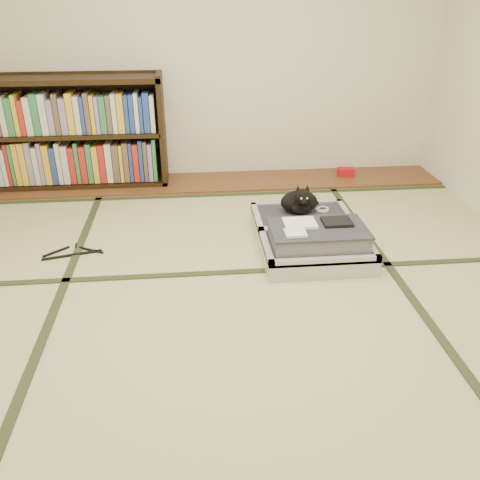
{
  "coord_description": "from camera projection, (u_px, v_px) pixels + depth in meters",
  "views": [
    {
      "loc": [
        -0.21,
        -2.31,
        1.6
      ],
      "look_at": [
        0.05,
        0.35,
        0.25
      ],
      "focal_mm": 38.0,
      "sensor_mm": 36.0,
      "label": 1
    }
  ],
  "objects": [
    {
      "name": "floor",
      "position": [
        237.0,
        309.0,
        2.79
      ],
      "size": [
        4.5,
        4.5,
        0.0
      ],
      "primitive_type": "plane",
      "color": "#C6C584",
      "rests_on": "ground"
    },
    {
      "name": "wood_strip",
      "position": [
        217.0,
        182.0,
        4.56
      ],
      "size": [
        4.0,
        0.5,
        0.02
      ],
      "primitive_type": "cube",
      "color": "brown",
      "rests_on": "ground"
    },
    {
      "name": "red_item",
      "position": [
        346.0,
        172.0,
        4.67
      ],
      "size": [
        0.16,
        0.11,
        0.07
      ],
      "primitive_type": "cube",
      "rotation": [
        0.0,
        0.0,
        -0.14
      ],
      "color": "#B50E17",
      "rests_on": "wood_strip"
    },
    {
      "name": "room_shell",
      "position": [
        236.0,
        21.0,
        2.13
      ],
      "size": [
        4.5,
        4.5,
        4.5
      ],
      "color": "white",
      "rests_on": "ground"
    },
    {
      "name": "tatami_borders",
      "position": [
        230.0,
        265.0,
        3.23
      ],
      "size": [
        4.0,
        4.5,
        0.01
      ],
      "color": "#2D381E",
      "rests_on": "ground"
    },
    {
      "name": "bookcase",
      "position": [
        77.0,
        135.0,
        4.32
      ],
      "size": [
        1.49,
        0.34,
        0.96
      ],
      "color": "black",
      "rests_on": "wood_strip"
    },
    {
      "name": "suitcase",
      "position": [
        310.0,
        236.0,
        3.39
      ],
      "size": [
        0.69,
        0.91,
        0.27
      ],
      "color": "#B6B6BB",
      "rests_on": "floor"
    },
    {
      "name": "cat",
      "position": [
        300.0,
        202.0,
        3.59
      ],
      "size": [
        0.3,
        0.31,
        0.25
      ],
      "color": "black",
      "rests_on": "suitcase"
    },
    {
      "name": "cable_coil",
      "position": [
        323.0,
        209.0,
        3.68
      ],
      "size": [
        0.09,
        0.09,
        0.02
      ],
      "color": "white",
      "rests_on": "suitcase"
    },
    {
      "name": "hanger",
      "position": [
        73.0,
        253.0,
        3.36
      ],
      "size": [
        0.39,
        0.22,
        0.01
      ],
      "color": "black",
      "rests_on": "floor"
    }
  ]
}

